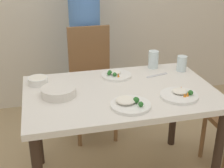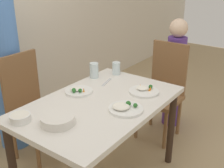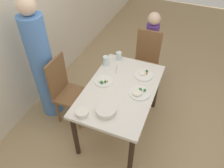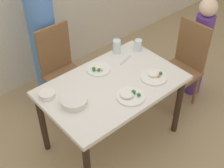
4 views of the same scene
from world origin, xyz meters
The scene contains 11 objects.
dining_table centered at (0.00, 0.00, 0.66)m, with size 1.27×0.81×0.75m.
chair_adult_spot centered at (-0.06, 0.75, 0.52)m, with size 0.40×0.40×0.99m.
person_adult centered at (-0.06, 1.06, 0.82)m, with size 0.29×0.29×1.73m.
bowl_curry centered at (-0.41, 0.02, 0.78)m, with size 0.22×0.22×0.06m.
plate_rice_adult centered at (0.00, -0.23, 0.77)m, with size 0.25×0.25×0.06m.
plate_rice_child centered at (0.03, 0.24, 0.77)m, with size 0.22×0.22×0.05m.
plate_noodles centered at (0.34, -0.18, 0.77)m, with size 0.24×0.24×0.05m.
bowl_rice_small centered at (-0.53, 0.24, 0.78)m, with size 0.14×0.14×0.05m.
glass_water_tall centered at (0.55, 0.24, 0.81)m, with size 0.08×0.08×0.12m.
glass_water_short centered at (0.36, 0.35, 0.82)m, with size 0.08×0.08×0.14m.
fork_steel centered at (0.33, 0.18, 0.76)m, with size 0.18×0.06×0.01m.
Camera 1 is at (-0.50, -1.82, 1.64)m, focal length 50.00 mm.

